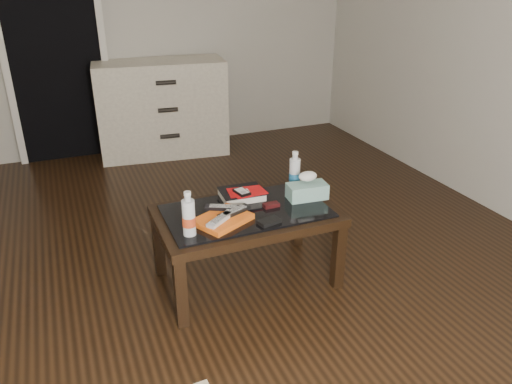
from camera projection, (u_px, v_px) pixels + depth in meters
ground at (172, 284)px, 2.94m from camera, size 5.00×5.00×0.00m
doorway at (54, 49)px, 4.45m from camera, size 0.90×0.08×2.07m
coffee_table at (246, 220)px, 2.82m from camera, size 1.00×0.60×0.46m
dresser at (162, 108)px, 4.79m from camera, size 1.25×0.63×0.90m
magazines at (223, 219)px, 2.66m from camera, size 0.34×0.31×0.03m
remote_silver at (221, 219)px, 2.61m from camera, size 0.19×0.16×0.02m
remote_black_front at (234, 211)px, 2.68m from camera, size 0.20×0.12×0.02m
remote_black_back at (223, 207)px, 2.73m from camera, size 0.20×0.13×0.02m
textbook at (242, 194)px, 2.93m from camera, size 0.26×0.21×0.05m
dvd_mailers at (245, 191)px, 2.90m from camera, size 0.21×0.16×0.01m
ipod at (242, 192)px, 2.87m from camera, size 0.08×0.11×0.02m
flip_phone at (271, 205)px, 2.82m from camera, size 0.09×0.05×0.02m
wallet at (269, 221)px, 2.65m from camera, size 0.13×0.09×0.02m
water_bottle_left at (189, 213)px, 2.49m from camera, size 0.08×0.08×0.24m
water_bottle_right at (295, 170)px, 3.01m from camera, size 0.07×0.07×0.24m
tissue_box at (307, 191)px, 2.91m from camera, size 0.24×0.14×0.09m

